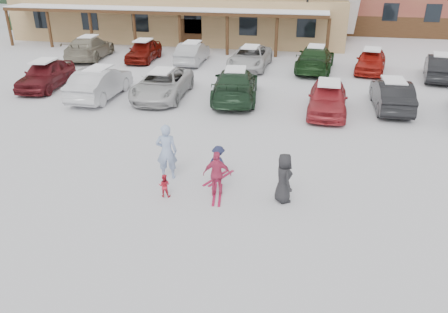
% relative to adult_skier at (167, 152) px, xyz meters
% --- Properties ---
extents(ground, '(160.00, 160.00, 0.00)m').
position_rel_adult_skier_xyz_m(ground, '(1.64, -1.10, -0.95)').
color(ground, silver).
rests_on(ground, ground).
extents(adult_skier, '(0.77, 0.58, 1.89)m').
position_rel_adult_skier_xyz_m(adult_skier, '(0.00, 0.00, 0.00)').
color(adult_skier, '#92A8D1').
rests_on(adult_skier, ground).
extents(toddler_red, '(0.39, 0.31, 0.75)m').
position_rel_adult_skier_xyz_m(toddler_red, '(0.31, -1.23, -0.57)').
color(toddler_red, red).
rests_on(toddler_red, ground).
extents(child_navy, '(0.87, 0.71, 1.17)m').
position_rel_adult_skier_xyz_m(child_navy, '(1.68, 0.26, -0.36)').
color(child_navy, '#1E2343').
rests_on(child_navy, ground).
extents(skis_child_navy, '(0.75, 1.36, 0.03)m').
position_rel_adult_skier_xyz_m(skis_child_navy, '(1.68, 0.26, -0.93)').
color(skis_child_navy, '#A4173F').
rests_on(skis_child_navy, ground).
extents(child_magenta, '(0.91, 0.49, 1.47)m').
position_rel_adult_skier_xyz_m(child_magenta, '(1.88, -0.83, -0.21)').
color(child_magenta, '#C2335C').
rests_on(child_magenta, ground).
extents(skis_child_magenta, '(0.42, 1.41, 0.03)m').
position_rel_adult_skier_xyz_m(skis_child_magenta, '(1.88, -0.83, -0.93)').
color(skis_child_magenta, '#A4173F').
rests_on(skis_child_magenta, ground).
extents(bystander_dark, '(0.78, 0.90, 1.55)m').
position_rel_adult_skier_xyz_m(bystander_dark, '(3.89, -0.76, -0.17)').
color(bystander_dark, black).
rests_on(bystander_dark, ground).
extents(parked_car_0, '(2.21, 4.64, 1.53)m').
position_rel_adult_skier_xyz_m(parked_car_0, '(-10.05, 8.94, -0.18)').
color(parked_car_0, '#591419').
rests_on(parked_car_0, ground).
extents(parked_car_1, '(1.74, 4.79, 1.57)m').
position_rel_adult_skier_xyz_m(parked_car_1, '(-6.26, 7.85, -0.16)').
color(parked_car_1, '#B8B9BD').
rests_on(parked_car_1, ground).
extents(parked_car_2, '(2.58, 5.21, 1.42)m').
position_rel_adult_skier_xyz_m(parked_car_2, '(-3.12, 8.56, -0.24)').
color(parked_car_2, silver).
rests_on(parked_car_2, ground).
extents(parked_car_3, '(2.82, 5.65, 1.57)m').
position_rel_adult_skier_xyz_m(parked_car_3, '(0.64, 8.98, -0.16)').
color(parked_car_3, '#1E3823').
rests_on(parked_car_3, ground).
extents(parked_car_4, '(1.87, 4.41, 1.49)m').
position_rel_adult_skier_xyz_m(parked_car_4, '(5.23, 7.77, -0.20)').
color(parked_car_4, '#AD2A32').
rests_on(parked_car_4, ground).
extents(parked_car_5, '(1.62, 4.40, 1.44)m').
position_rel_adult_skier_xyz_m(parked_car_5, '(8.22, 8.97, -0.23)').
color(parked_car_5, black).
rests_on(parked_car_5, ground).
extents(parked_car_7, '(2.81, 5.60, 1.56)m').
position_rel_adult_skier_xyz_m(parked_car_7, '(-11.30, 16.44, -0.16)').
color(parked_car_7, gray).
rests_on(parked_car_7, ground).
extents(parked_car_8, '(1.87, 4.26, 1.43)m').
position_rel_adult_skier_xyz_m(parked_car_8, '(-7.28, 16.57, -0.23)').
color(parked_car_8, '#680F08').
rests_on(parked_car_8, ground).
extents(parked_car_9, '(1.60, 4.37, 1.43)m').
position_rel_adult_skier_xyz_m(parked_car_9, '(-3.73, 16.47, -0.23)').
color(parked_car_9, '#9FA0A3').
rests_on(parked_car_9, ground).
extents(parked_car_10, '(2.52, 5.14, 1.41)m').
position_rel_adult_skier_xyz_m(parked_car_10, '(0.34, 15.89, -0.24)').
color(parked_car_10, silver).
rests_on(parked_car_10, ground).
extents(parked_car_11, '(2.58, 5.52, 1.56)m').
position_rel_adult_skier_xyz_m(parked_car_11, '(4.51, 16.04, -0.17)').
color(parked_car_11, '#173617').
rests_on(parked_car_11, ground).
extents(parked_car_12, '(2.38, 4.50, 1.46)m').
position_rel_adult_skier_xyz_m(parked_car_12, '(7.95, 16.38, -0.22)').
color(parked_car_12, '#AD1C14').
rests_on(parked_car_12, ground).
extents(parked_car_13, '(2.31, 4.70, 1.48)m').
position_rel_adult_skier_xyz_m(parked_car_13, '(11.79, 15.35, -0.20)').
color(parked_car_13, black).
rests_on(parked_car_13, ground).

